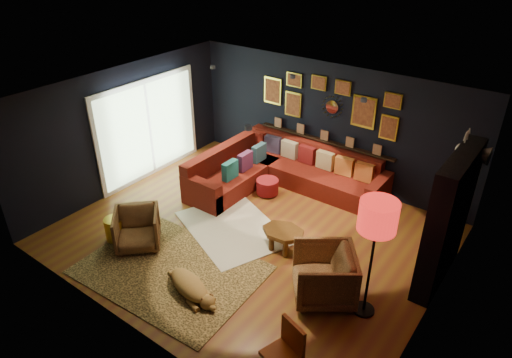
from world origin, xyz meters
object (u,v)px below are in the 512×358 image
Objects in this scene: orange_chair at (286,348)px; dog at (189,282)px; coffee_table at (283,234)px; armchair_left at (137,227)px; sectional at (278,172)px; gold_stool at (115,229)px; armchair_right at (324,273)px; floor_lamp at (378,221)px; pouf at (267,186)px.

dog is at bearing -172.54° from orange_chair.
armchair_left is (-2.13, -1.41, 0.05)m from coffee_table.
coffee_table is 0.69× the size of dog.
sectional is 3.59m from gold_stool.
dog is (-0.58, -1.75, -0.13)m from coffee_table.
sectional is 3.45m from armchair_right.
armchair_left is 4.20m from floor_lamp.
armchair_right is 2.08m from dog.
sectional is at bearing 69.47° from gold_stool.
pouf is at bearing -165.22° from armchair_right.
gold_stool reaches higher than dog.
floor_lamp is at bearing -31.99° from armchair_left.
dog is (0.73, -3.15, 0.03)m from pouf.
orange_chair is (2.79, -3.94, 0.18)m from sectional.
orange_chair is 0.71× the size of dog.
coffee_table is at bearing -11.73° from armchair_left.
armchair_left is 0.84× the size of armchair_right.
floor_lamp is (1.77, -0.49, 1.28)m from coffee_table.
orange_chair is (3.58, -0.71, 0.12)m from armchair_left.
orange_chair is at bearing -24.03° from armchair_right.
gold_stool is at bearing -170.36° from dog.
dog is (0.77, -3.57, -0.12)m from sectional.
sectional is 4.11× the size of coffee_table.
armchair_left is at bearing -106.30° from pouf.
floor_lamp is at bearing -36.56° from sectional.
armchair_left is at bearing -176.89° from dog.
dog is at bearing -77.90° from sectional.
coffee_table is 0.91× the size of armchair_right.
coffee_table is 1.85m from dog.
armchair_left is 1.60m from dog.
armchair_right is (1.12, -0.59, 0.12)m from coffee_table.
orange_chair is 2.00m from floor_lamp.
armchair_right reaches higher than orange_chair.
armchair_left is (-0.79, -3.22, 0.06)m from sectional.
pouf is at bearing -85.76° from sectional.
gold_stool is at bearing -111.67° from armchair_right.
pouf is 0.51× the size of armchair_right.
orange_chair is at bearing -56.43° from armchair_left.
gold_stool is at bearing 150.64° from armchair_left.
sectional is 0.45m from pouf.
pouf is (-1.31, 1.39, -0.16)m from coffee_table.
coffee_table is (1.34, -1.82, 0.02)m from sectional.
armchair_right is at bearing -44.27° from sectional.
dog is at bearing -5.98° from gold_stool.
dog reaches higher than pouf.
coffee_table is 0.96× the size of orange_chair.
armchair_left is (-0.82, -2.80, 0.20)m from pouf.
gold_stool is at bearing -110.53° from sectional.
sectional is 2.26m from coffee_table.
sectional is 4.09m from floor_lamp.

